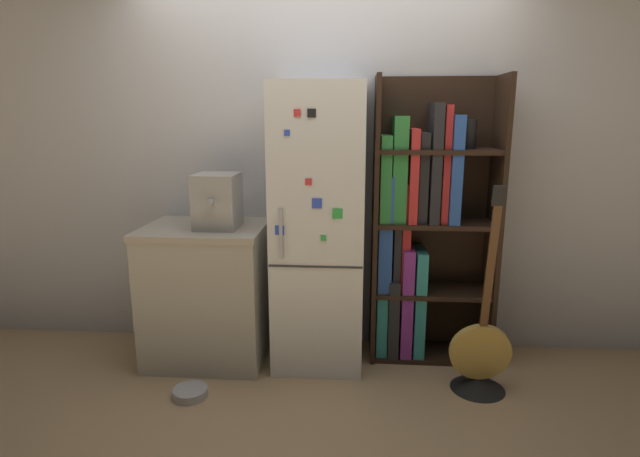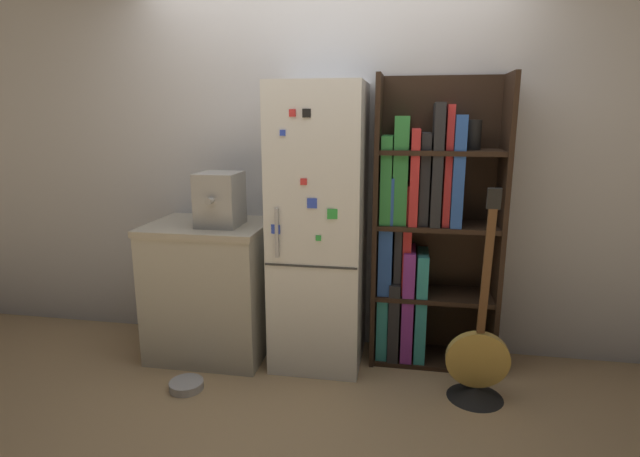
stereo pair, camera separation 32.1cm
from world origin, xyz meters
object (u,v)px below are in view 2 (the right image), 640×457
Objects in this scene: pet_bowl at (186,385)px; guitar at (477,370)px; bookshelf at (421,230)px; refrigerator at (319,228)px; espresso_machine at (220,199)px.

guitar is at bearing 6.98° from pet_bowl.
refrigerator is at bearing -168.58° from bookshelf.
refrigerator is 1.26m from pet_bowl.
bookshelf is at bearing 8.79° from espresso_machine.
bookshelf is 5.40× the size of espresso_machine.
espresso_machine is at bearing -173.93° from refrigerator.
pet_bowl is (-0.08, -0.48, -1.06)m from espresso_machine.
espresso_machine is 0.27× the size of guitar.
pet_bowl is (-1.71, -0.21, -0.15)m from guitar.
guitar is 1.73m from pet_bowl.
espresso_machine is 1.89m from guitar.
guitar is at bearing -53.80° from bookshelf.
espresso_machine is (-0.64, -0.07, 0.18)m from refrigerator.
bookshelf reaches higher than refrigerator.
bookshelf is 1.76m from pet_bowl.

